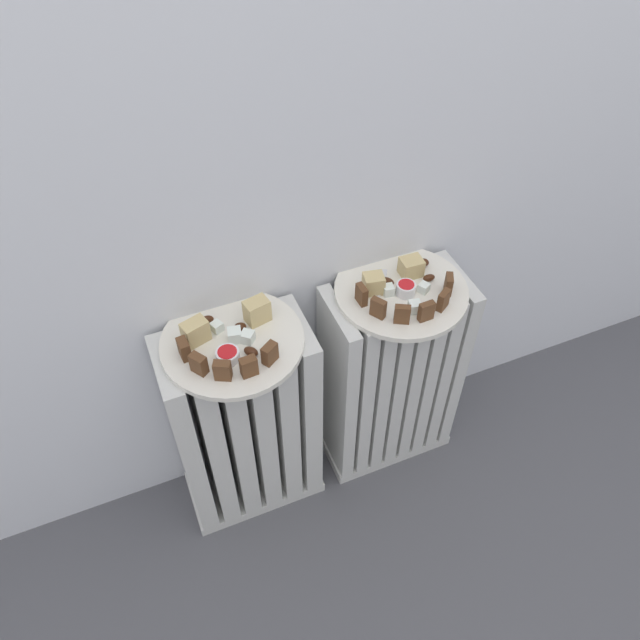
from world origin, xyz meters
TOP-DOWN VIEW (x-y plane):
  - ground_plane at (0.00, 0.00)m, footprint 6.00×6.00m
  - radiator_left at (-0.18, 0.28)m, footprint 0.32×0.17m
  - radiator_right at (0.18, 0.28)m, footprint 0.32×0.17m
  - plate_left at (-0.18, 0.28)m, footprint 0.28×0.28m
  - plate_right at (0.18, 0.28)m, footprint 0.28×0.28m
  - dark_cake_slice_left_0 at (-0.27, 0.27)m, footprint 0.02×0.03m
  - dark_cake_slice_left_1 at (-0.26, 0.23)m, footprint 0.03×0.04m
  - dark_cake_slice_left_2 at (-0.22, 0.20)m, footprint 0.04×0.03m
  - dark_cake_slice_left_3 at (-0.18, 0.19)m, footprint 0.03×0.02m
  - dark_cake_slice_left_4 at (-0.13, 0.20)m, footprint 0.04×0.03m
  - marble_cake_slice_left_0 at (-0.24, 0.30)m, footprint 0.05×0.04m
  - marble_cake_slice_left_1 at (-0.12, 0.31)m, footprint 0.05×0.04m
  - turkish_delight_left_0 at (-0.18, 0.28)m, footprint 0.03×0.03m
  - turkish_delight_left_1 at (-0.15, 0.26)m, footprint 0.03×0.03m
  - turkish_delight_left_2 at (-0.20, 0.31)m, footprint 0.03×0.03m
  - medjool_date_left_0 at (-0.16, 0.30)m, footprint 0.03×0.02m
  - medjool_date_left_1 at (-0.21, 0.34)m, footprint 0.03×0.02m
  - medjool_date_left_2 at (-0.16, 0.23)m, footprint 0.03×0.03m
  - jam_bowl_left at (-0.20, 0.24)m, footprint 0.04×0.04m
  - dark_cake_slice_right_0 at (0.09, 0.28)m, footprint 0.01×0.03m
  - dark_cake_slice_right_1 at (0.10, 0.23)m, footprint 0.03×0.03m
  - dark_cake_slice_right_2 at (0.14, 0.20)m, footprint 0.03×0.03m
  - dark_cake_slice_right_3 at (0.18, 0.19)m, footprint 0.03×0.01m
  - dark_cake_slice_right_4 at (0.23, 0.20)m, footprint 0.03×0.03m
  - dark_cake_slice_right_5 at (0.26, 0.24)m, footprint 0.03×0.03m
  - marble_cake_slice_right_0 at (0.12, 0.30)m, footprint 0.05×0.04m
  - marble_cake_slice_right_1 at (0.22, 0.31)m, footprint 0.05×0.04m
  - turkish_delight_right_0 at (0.15, 0.28)m, footprint 0.02×0.02m
  - turkish_delight_right_1 at (0.18, 0.21)m, footprint 0.03×0.03m
  - turkish_delight_right_2 at (0.22, 0.26)m, footprint 0.03×0.03m
  - medjool_date_right_0 at (0.16, 0.30)m, footprint 0.03×0.03m
  - medjool_date_right_1 at (0.26, 0.33)m, footprint 0.03×0.03m
  - medjool_date_right_2 at (0.25, 0.28)m, footprint 0.03×0.02m
  - jam_bowl_right at (0.18, 0.27)m, footprint 0.04×0.04m
  - fork at (0.15, 0.32)m, footprint 0.06×0.08m

SIDE VIEW (x-z plane):
  - ground_plane at x=0.00m, z-range 0.00..0.00m
  - radiator_right at x=0.18m, z-range 0.00..0.55m
  - radiator_left at x=-0.18m, z-range 0.00..0.55m
  - plate_left at x=-0.18m, z-range 0.55..0.56m
  - plate_right at x=0.18m, z-range 0.55..0.56m
  - fork at x=0.15m, z-range 0.56..0.57m
  - medjool_date_right_0 at x=0.16m, z-range 0.56..0.58m
  - medjool_date_right_2 at x=0.25m, z-range 0.56..0.58m
  - medjool_date_left_2 at x=-0.16m, z-range 0.56..0.58m
  - medjool_date_left_0 at x=-0.16m, z-range 0.56..0.58m
  - medjool_date_left_1 at x=-0.21m, z-range 0.56..0.58m
  - medjool_date_right_1 at x=0.26m, z-range 0.56..0.58m
  - turkish_delight_right_2 at x=0.22m, z-range 0.56..0.58m
  - turkish_delight_left_2 at x=-0.20m, z-range 0.56..0.58m
  - turkish_delight_right_0 at x=0.15m, z-range 0.56..0.59m
  - turkish_delight_right_1 at x=0.18m, z-range 0.56..0.59m
  - jam_bowl_left at x=-0.20m, z-range 0.57..0.59m
  - turkish_delight_left_1 at x=-0.15m, z-range 0.56..0.59m
  - turkish_delight_left_0 at x=-0.18m, z-range 0.56..0.59m
  - jam_bowl_right at x=0.18m, z-range 0.57..0.59m
  - marble_cake_slice_right_1 at x=0.22m, z-range 0.56..0.60m
  - dark_cake_slice_left_0 at x=-0.27m, z-range 0.56..0.61m
  - dark_cake_slice_left_1 at x=-0.26m, z-range 0.56..0.61m
  - dark_cake_slice_left_2 at x=-0.22m, z-range 0.56..0.61m
  - dark_cake_slice_left_3 at x=-0.18m, z-range 0.56..0.61m
  - dark_cake_slice_left_4 at x=-0.13m, z-range 0.56..0.61m
  - marble_cake_slice_right_0 at x=0.12m, z-range 0.56..0.61m
  - dark_cake_slice_right_0 at x=0.09m, z-range 0.56..0.61m
  - dark_cake_slice_right_1 at x=0.10m, z-range 0.56..0.61m
  - dark_cake_slice_right_2 at x=0.14m, z-range 0.56..0.61m
  - dark_cake_slice_right_3 at x=0.18m, z-range 0.56..0.61m
  - dark_cake_slice_right_4 at x=0.23m, z-range 0.56..0.61m
  - dark_cake_slice_right_5 at x=0.26m, z-range 0.56..0.61m
  - marble_cake_slice_left_0 at x=-0.24m, z-range 0.56..0.61m
  - marble_cake_slice_left_1 at x=-0.12m, z-range 0.56..0.61m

